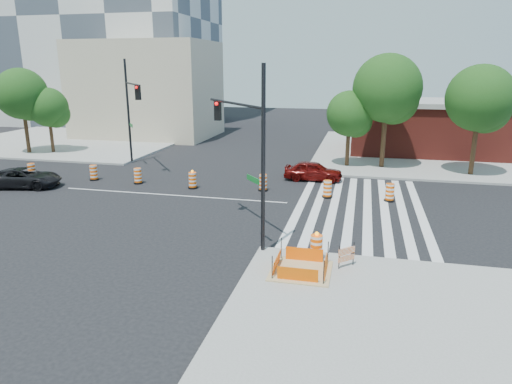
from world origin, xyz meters
The scene contains 26 objects.
ground centered at (0.00, 0.00, 0.00)m, with size 120.00×120.00×0.00m, color black.
sidewalk_ne centered at (18.00, 18.00, 0.07)m, with size 22.00×22.00×0.15m, color gray.
sidewalk_nw centered at (-18.00, 18.00, 0.07)m, with size 22.00×22.00×0.15m, color gray.
crosswalk_east centered at (10.95, 0.00, 0.01)m, with size 6.75×13.50×0.01m.
lane_centerline centered at (0.00, 0.00, 0.01)m, with size 14.00×0.12×0.01m, color silver.
excavation_pit centered at (9.00, -9.00, 0.22)m, with size 2.20×2.20×0.90m.
brick_storefront centered at (18.00, 18.00, 2.32)m, with size 16.50×8.50×4.60m.
beige_midrise centered at (-12.00, 22.00, 5.00)m, with size 14.00×10.00×10.00m, color #C1B393.
red_coupe centered at (7.82, 5.61, 0.66)m, with size 1.55×3.86×1.32m, color #540807.
dark_suv centered at (-9.80, -0.42, 0.62)m, with size 2.06×4.46×1.24m, color black.
signal_pole_se centered at (6.21, -6.12, 4.55)m, with size 3.65×4.41×7.40m.
signal_pole_nw centered at (-5.95, 6.88, 4.81)m, with size 3.67×4.82×7.84m.
pit_drum centered at (9.43, -7.82, 0.63)m, with size 0.59×0.59×1.15m.
barricade centered at (10.60, -8.22, 0.65)m, with size 0.59×0.57×0.92m.
tree_north_a centered at (-17.45, 9.54, 4.93)m, with size 4.32×4.32×7.34m.
tree_north_b centered at (-15.60, 10.29, 3.83)m, with size 3.36×3.36×5.71m.
tree_north_c centered at (9.90, 10.42, 3.85)m, with size 3.40×3.38×5.74m.
tree_north_d centered at (12.47, 10.58, 5.62)m, with size 4.92×4.92×8.37m.
tree_north_e centered at (18.47, 9.43, 5.11)m, with size 4.48×4.48×7.61m.
median_drum_0 centered at (-11.06, 1.82, 0.48)m, with size 0.60×0.60×1.02m.
median_drum_1 centered at (-6.60, 2.29, 0.48)m, with size 0.60×0.60×1.02m.
median_drum_2 centered at (-3.26, 2.11, 0.48)m, with size 0.60×0.60×1.02m.
median_drum_3 centered at (0.67, 1.79, 0.49)m, with size 0.60×0.60×1.18m.
median_drum_4 centered at (5.11, 2.24, 0.48)m, with size 0.60×0.60×1.02m.
median_drum_5 centered at (9.09, 1.61, 0.48)m, with size 0.60×0.60×1.02m.
median_drum_6 centered at (12.60, 1.66, 0.48)m, with size 0.60×0.60×1.02m.
Camera 1 is at (10.92, -24.34, 7.42)m, focal length 32.00 mm.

